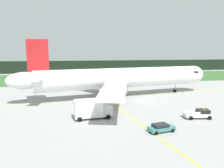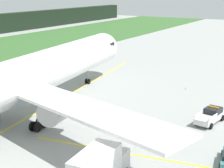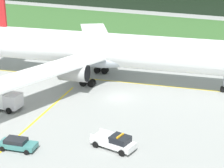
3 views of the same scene
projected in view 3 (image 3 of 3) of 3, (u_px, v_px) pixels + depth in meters
name	position (u px, v px, depth m)	size (l,w,h in m)	color
ground	(119.00, 98.00, 61.68)	(320.00, 320.00, 0.00)	#959895
grass_verge	(198.00, 33.00, 104.35)	(320.00, 39.82, 0.04)	#35602C
distant_tree_line	(221.00, 4.00, 128.02)	(288.00, 4.24, 7.12)	black
taxiway_centerline_main	(114.00, 81.00, 68.84)	(75.91, 0.30, 0.01)	yellow
taxiway_centerline_spur	(12.00, 141.00, 48.23)	(39.10, 0.30, 0.01)	yellow
airliner	(111.00, 51.00, 67.19)	(57.75, 46.79, 15.75)	white
ops_pickup_truck	(115.00, 142.00, 46.26)	(5.51, 2.84, 1.94)	silver
staff_car	(17.00, 144.00, 46.25)	(4.60, 2.63, 1.30)	#3A7B79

